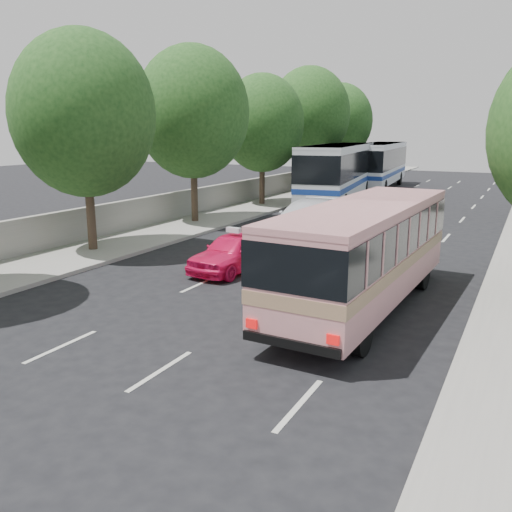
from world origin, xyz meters
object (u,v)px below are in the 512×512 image
Objects in this scene: tour_coach_rear at (379,161)px; tour_coach_front at (338,168)px; pink_bus at (365,245)px; pink_taxi at (234,252)px; white_pickup at (306,218)px.

tour_coach_front is at bearing -94.85° from tour_coach_rear.
pink_bus is 0.70× the size of tour_coach_front.
tour_coach_rear is at bearing 106.27° from pink_bus.
pink_taxi is 7.49m from white_pickup.
white_pickup is (-5.64, 9.57, -1.05)m from pink_bus.
tour_coach_front reaches higher than white_pickup.
tour_coach_front is at bearing 112.88° from pink_bus.
tour_coach_front is 1.04× the size of tour_coach_rear.
white_pickup is at bearing -88.63° from tour_coach_rear.
tour_coach_rear reaches higher than white_pickup.
tour_coach_front is 10.92m from tour_coach_rear.
pink_taxi is (-5.41, 2.08, -1.17)m from pink_bus.
pink_taxi is 0.31× the size of tour_coach_rear.
white_pickup is 12.37m from tour_coach_front.
tour_coach_rear is at bearing 99.74° from pink_taxi.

